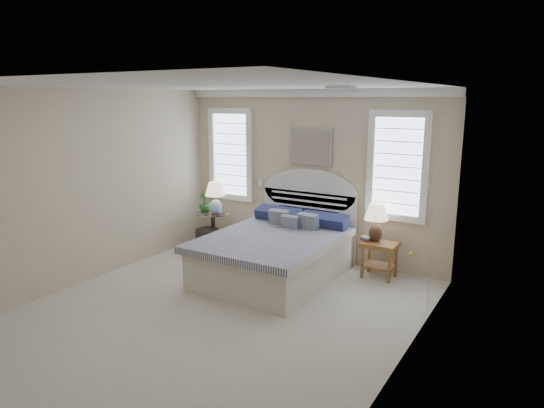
{
  "coord_description": "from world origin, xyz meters",
  "views": [
    {
      "loc": [
        3.42,
        -4.38,
        2.56
      ],
      "look_at": [
        0.17,
        1.0,
        1.19
      ],
      "focal_mm": 32.0,
      "sensor_mm": 36.0,
      "label": 1
    }
  ],
  "objects": [
    {
      "name": "nightstand_right",
      "position": [
        1.3,
        2.15,
        0.39
      ],
      "size": [
        0.5,
        0.4,
        0.53
      ],
      "color": "olive",
      "rests_on": "floor"
    },
    {
      "name": "wall_back",
      "position": [
        0.0,
        2.5,
        1.35
      ],
      "size": [
        4.5,
        0.02,
        2.7
      ],
      "primitive_type": "cube",
      "color": "beige",
      "rests_on": "floor"
    },
    {
      "name": "ceiling",
      "position": [
        0.0,
        0.0,
        2.7
      ],
      "size": [
        4.5,
        5.0,
        0.01
      ],
      "primitive_type": "cube",
      "color": "silver",
      "rests_on": "wall_back"
    },
    {
      "name": "switch_plate",
      "position": [
        -0.95,
        2.48,
        1.15
      ],
      "size": [
        0.08,
        0.01,
        0.12
      ],
      "primitive_type": "cube",
      "color": "white",
      "rests_on": "wall_back"
    },
    {
      "name": "window_right",
      "position": [
        1.4,
        2.48,
        1.6
      ],
      "size": [
        0.9,
        0.06,
        1.6
      ],
      "primitive_type": "cube",
      "color": "silver",
      "rests_on": "wall_back"
    },
    {
      "name": "bed",
      "position": [
        0.0,
        1.46,
        0.39
      ],
      "size": [
        1.72,
        2.28,
        1.47
      ],
      "color": "beige",
      "rests_on": "floor"
    },
    {
      "name": "lamp_right",
      "position": [
        1.21,
        2.19,
        0.87
      ],
      "size": [
        0.4,
        0.4,
        0.56
      ],
      "rotation": [
        0.0,
        0.0,
        0.18
      ],
      "color": "black",
      "rests_on": "nightstand_right"
    },
    {
      "name": "crown_molding",
      "position": [
        0.0,
        2.46,
        2.64
      ],
      "size": [
        4.5,
        0.08,
        0.12
      ],
      "primitive_type": "cube",
      "color": "white",
      "rests_on": "wall_back"
    },
    {
      "name": "books_left",
      "position": [
        -1.49,
        1.99,
        0.65
      ],
      "size": [
        0.19,
        0.14,
        0.05
      ],
      "rotation": [
        0.0,
        0.0,
        0.03
      ],
      "color": "maroon",
      "rests_on": "side_table_left"
    },
    {
      "name": "closet_door",
      "position": [
        2.23,
        1.2,
        1.2
      ],
      "size": [
        0.02,
        1.8,
        2.4
      ],
      "primitive_type": "cube",
      "color": "silver",
      "rests_on": "floor"
    },
    {
      "name": "painting",
      "position": [
        0.0,
        2.46,
        1.82
      ],
      "size": [
        0.74,
        0.04,
        0.58
      ],
      "primitive_type": "cube",
      "color": "silver",
      "rests_on": "wall_back"
    },
    {
      "name": "window_left",
      "position": [
        -1.55,
        2.48,
        1.6
      ],
      "size": [
        0.9,
        0.06,
        1.6
      ],
      "primitive_type": "cube",
      "color": "silver",
      "rests_on": "wall_back"
    },
    {
      "name": "side_table_left",
      "position": [
        -1.65,
        2.05,
        0.39
      ],
      "size": [
        0.56,
        0.56,
        0.63
      ],
      "color": "black",
      "rests_on": "floor"
    },
    {
      "name": "wall_left",
      "position": [
        -2.25,
        0.0,
        1.35
      ],
      "size": [
        0.02,
        5.0,
        2.7
      ],
      "primitive_type": "cube",
      "color": "beige",
      "rests_on": "floor"
    },
    {
      "name": "potted_plant",
      "position": [
        -1.82,
        2.04,
        0.8
      ],
      "size": [
        0.2,
        0.2,
        0.35
      ],
      "primitive_type": "imported",
      "rotation": [
        0.0,
        0.0,
        0.06
      ],
      "color": "#3C6E2C",
      "rests_on": "side_table_left"
    },
    {
      "name": "books_right",
      "position": [
        1.1,
        2.13,
        0.56
      ],
      "size": [
        0.19,
        0.16,
        0.06
      ],
      "rotation": [
        0.0,
        0.0,
        -0.41
      ],
      "color": "maroon",
      "rests_on": "nightstand_right"
    },
    {
      "name": "hvac_vent",
      "position": [
        1.2,
        0.8,
        2.68
      ],
      "size": [
        0.3,
        0.2,
        0.02
      ],
      "primitive_type": "cube",
      "color": "#B2B2B2",
      "rests_on": "ceiling"
    },
    {
      "name": "wall_right",
      "position": [
        2.25,
        0.0,
        1.35
      ],
      "size": [
        0.02,
        5.0,
        2.7
      ],
      "primitive_type": "cube",
      "color": "beige",
      "rests_on": "floor"
    },
    {
      "name": "floor_pot",
      "position": [
        -1.65,
        1.88,
        0.19
      ],
      "size": [
        0.54,
        0.54,
        0.37
      ],
      "primitive_type": "cylinder",
      "rotation": [
        0.0,
        0.0,
        0.41
      ],
      "color": "black",
      "rests_on": "floor"
    },
    {
      "name": "floor",
      "position": [
        0.0,
        0.0,
        0.0
      ],
      "size": [
        4.5,
        5.0,
        0.01
      ],
      "primitive_type": "cube",
      "color": "beige",
      "rests_on": "ground"
    },
    {
      "name": "lamp_left",
      "position": [
        -1.54,
        2.0,
        0.97
      ],
      "size": [
        0.43,
        0.43,
        0.56
      ],
      "rotation": [
        0.0,
        0.0,
        -0.29
      ],
      "color": "silver",
      "rests_on": "side_table_left"
    }
  ]
}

